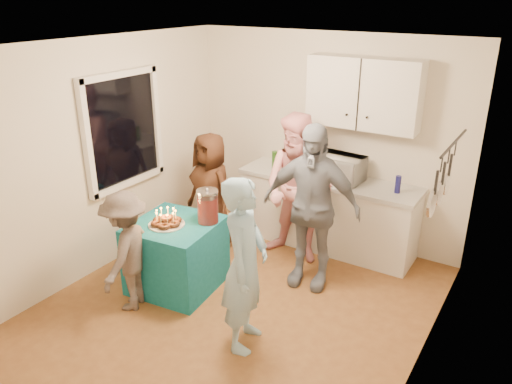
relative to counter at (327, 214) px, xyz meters
The scene contains 19 objects.
floor 1.76m from the counter, 96.71° to the right, with size 4.00×4.00×0.00m, color brown.
ceiling 2.76m from the counter, 96.71° to the right, with size 4.00×4.00×0.00m, color white.
back_wall 0.94m from the counter, 123.69° to the left, with size 3.60×3.60×0.00m, color silver.
left_wall 2.77m from the counter, 139.64° to the right, with size 4.00×4.00×0.00m, color silver.
right_wall 2.49m from the counter, 46.74° to the right, with size 4.00×4.00×0.00m, color silver.
window_night 2.66m from the counter, 144.60° to the right, with size 0.04×1.00×1.20m, color black.
counter is the anchor object (origin of this frame).
countertop 0.46m from the counter, 90.00° to the right, with size 2.24×0.62×0.05m, color beige.
upper_cabinet 1.56m from the counter, 26.57° to the left, with size 1.30×0.30×0.80m, color white.
pot_rack 2.16m from the counter, 33.34° to the right, with size 0.12×1.00×0.60m, color black.
microwave 0.65m from the counter, ahead, with size 0.56×0.38×0.31m, color white.
party_table 1.99m from the counter, 119.40° to the right, with size 0.85×0.85×0.76m, color #126879.
donut_cake 2.12m from the counter, 119.25° to the right, with size 0.38×0.38×0.18m, color #381C0C, non-canonical shape.
punch_jar 1.74m from the counter, 114.45° to the right, with size 0.22×0.22×0.34m, color red.
man_birthday 2.18m from the counter, 85.27° to the right, with size 0.59×0.39×1.63m, color #9DC8E4.
woman_back_left 1.47m from the counter, 148.33° to the right, with size 0.72×0.47×1.47m, color #5C311A.
woman_back_center 0.68m from the counter, 109.01° to the right, with size 0.87×0.67×1.78m, color pink.
woman_back_right 1.03m from the counter, 77.52° to the right, with size 1.07×0.44×1.82m, color #0F1B34.
child_near_left 2.55m from the counter, 116.54° to the right, with size 0.81×0.47×1.26m, color #504540.
Camera 1 is at (2.46, -3.59, 3.04)m, focal length 35.00 mm.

